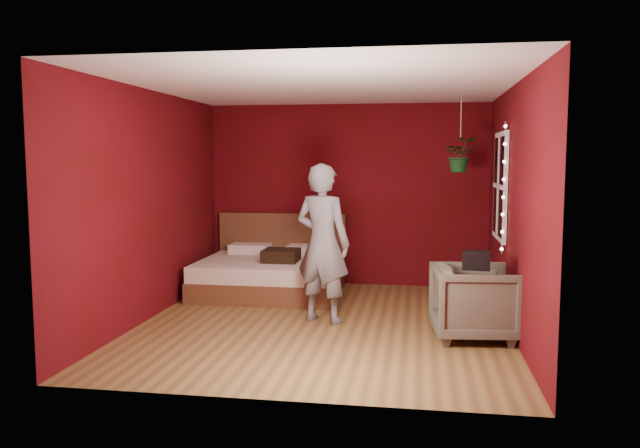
{
  "coord_description": "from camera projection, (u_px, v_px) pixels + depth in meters",
  "views": [
    {
      "loc": [
        1.02,
        -6.69,
        1.82
      ],
      "look_at": [
        -0.1,
        0.4,
        1.07
      ],
      "focal_mm": 35.0,
      "sensor_mm": 36.0,
      "label": 1
    }
  ],
  "objects": [
    {
      "name": "floor",
      "position": [
        324.0,
        323.0,
        6.92
      ],
      "size": [
        4.5,
        4.5,
        0.0
      ],
      "primitive_type": "plane",
      "color": "olive",
      "rests_on": "ground"
    },
    {
      "name": "room_walls",
      "position": [
        324.0,
        172.0,
        6.75
      ],
      "size": [
        4.04,
        4.54,
        2.62
      ],
      "color": "#5C0916",
      "rests_on": "ground"
    },
    {
      "name": "window",
      "position": [
        500.0,
        186.0,
        7.35
      ],
      "size": [
        0.05,
        0.97,
        1.27
      ],
      "color": "white",
      "rests_on": "room_walls"
    },
    {
      "name": "fairy_lights",
      "position": [
        504.0,
        188.0,
        6.83
      ],
      "size": [
        0.04,
        0.04,
        1.45
      ],
      "color": "silver",
      "rests_on": "room_walls"
    },
    {
      "name": "bed",
      "position": [
        271.0,
        273.0,
        8.51
      ],
      "size": [
        1.87,
        1.59,
        1.03
      ],
      "color": "brown",
      "rests_on": "ground"
    },
    {
      "name": "person",
      "position": [
        323.0,
        243.0,
        6.92
      ],
      "size": [
        0.75,
        0.62,
        1.77
      ],
      "primitive_type": "imported",
      "rotation": [
        0.0,
        0.0,
        2.79
      ],
      "color": "slate",
      "rests_on": "ground"
    },
    {
      "name": "armchair",
      "position": [
        475.0,
        302.0,
        6.32
      ],
      "size": [
        0.91,
        0.89,
        0.75
      ],
      "primitive_type": "imported",
      "rotation": [
        0.0,
        0.0,
        1.68
      ],
      "color": "#5D5B49",
      "rests_on": "ground"
    },
    {
      "name": "handbag",
      "position": [
        476.0,
        260.0,
        6.02
      ],
      "size": [
        0.27,
        0.16,
        0.19
      ],
      "primitive_type": "cube",
      "rotation": [
        0.0,
        0.0,
        -0.1
      ],
      "color": "black",
      "rests_on": "armchair"
    },
    {
      "name": "throw_pillow",
      "position": [
        281.0,
        255.0,
        8.25
      ],
      "size": [
        0.46,
        0.46,
        0.16
      ],
      "primitive_type": "cube",
      "rotation": [
        0.0,
        0.0,
        -0.01
      ],
      "color": "black",
      "rests_on": "bed"
    },
    {
      "name": "hanging_plant",
      "position": [
        460.0,
        155.0,
        7.89
      ],
      "size": [
        0.4,
        0.35,
        0.95
      ],
      "color": "silver",
      "rests_on": "room_walls"
    }
  ]
}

